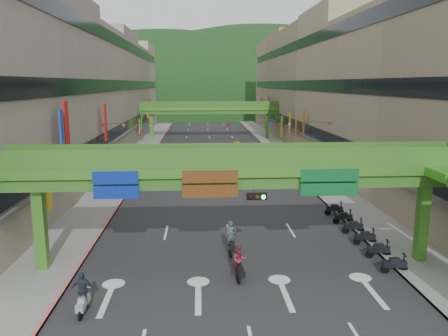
# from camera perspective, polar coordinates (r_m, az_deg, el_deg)

# --- Properties ---
(ground) EXTENTS (320.00, 320.00, 0.00)m
(ground) POSITION_cam_1_polar(r_m,az_deg,el_deg) (20.84, 3.03, -19.25)
(ground) COLOR black
(ground) RESTS_ON ground
(road_slab) EXTENTS (18.00, 140.00, 0.02)m
(road_slab) POSITION_cam_1_polar(r_m,az_deg,el_deg) (68.72, -1.54, 2.24)
(road_slab) COLOR #28282B
(road_slab) RESTS_ON ground
(sidewalk_left) EXTENTS (4.00, 140.00, 0.15)m
(sidewalk_left) POSITION_cam_1_polar(r_m,az_deg,el_deg) (69.25, -10.68, 2.17)
(sidewalk_left) COLOR gray
(sidewalk_left) RESTS_ON ground
(sidewalk_right) EXTENTS (4.00, 140.00, 0.15)m
(sidewalk_right) POSITION_cam_1_polar(r_m,az_deg,el_deg) (69.91, 7.51, 2.35)
(sidewalk_right) COLOR gray
(sidewalk_right) RESTS_ON ground
(curb_left) EXTENTS (0.20, 140.00, 0.18)m
(curb_left) POSITION_cam_1_polar(r_m,az_deg,el_deg) (69.03, -9.12, 2.21)
(curb_left) COLOR #CC5959
(curb_left) RESTS_ON ground
(curb_right) EXTENTS (0.20, 140.00, 0.18)m
(curb_right) POSITION_cam_1_polar(r_m,az_deg,el_deg) (69.58, 5.98, 2.36)
(curb_right) COLOR gray
(curb_right) RESTS_ON ground
(building_row_left) EXTENTS (12.80, 95.00, 19.00)m
(building_row_left) POSITION_cam_1_polar(r_m,az_deg,el_deg) (69.95, -17.51, 9.67)
(building_row_left) COLOR #9E937F
(building_row_left) RESTS_ON ground
(building_row_right) EXTENTS (12.80, 95.00, 19.00)m
(building_row_right) POSITION_cam_1_polar(r_m,az_deg,el_deg) (71.06, 14.09, 9.86)
(building_row_right) COLOR gray
(building_row_right) RESTS_ON ground
(overpass_near) EXTENTS (28.00, 12.27, 7.10)m
(overpass_near) POSITION_cam_1_polar(r_m,az_deg,el_deg) (24.05, 3.96, -1.73)
(overpass_near) COLOR #4C9E2D
(overpass_near) RESTS_ON ground
(overpass_far) EXTENTS (28.00, 2.20, 7.10)m
(overpass_far) POSITION_cam_1_polar(r_m,az_deg,el_deg) (83.06, -1.89, 7.50)
(overpass_far) COLOR #4C9E2D
(overpass_far) RESTS_ON ground
(hill_left) EXTENTS (168.00, 140.00, 112.00)m
(hill_left) POSITION_cam_1_polar(r_m,az_deg,el_deg) (178.66, -7.52, 7.56)
(hill_left) COLOR #1C4419
(hill_left) RESTS_ON ground
(hill_right) EXTENTS (208.00, 176.00, 128.00)m
(hill_right) POSITION_cam_1_polar(r_m,az_deg,el_deg) (200.00, 4.52, 7.98)
(hill_right) COLOR #1C4419
(hill_right) RESTS_ON ground
(bunting_string) EXTENTS (26.00, 0.36, 0.47)m
(bunting_string) POSITION_cam_1_polar(r_m,az_deg,el_deg) (48.14, -0.83, 5.61)
(bunting_string) COLOR black
(bunting_string) RESTS_ON ground
(scooter_rider_near) EXTENTS (0.69, 1.60, 2.13)m
(scooter_rider_near) POSITION_cam_1_polar(r_m,az_deg,el_deg) (27.47, 0.91, -9.19)
(scooter_rider_near) COLOR black
(scooter_rider_near) RESTS_ON ground
(scooter_rider_mid) EXTENTS (0.86, 1.59, 1.93)m
(scooter_rider_mid) POSITION_cam_1_polar(r_m,az_deg,el_deg) (24.11, 2.01, -12.23)
(scooter_rider_mid) COLOR black
(scooter_rider_mid) RESTS_ON ground
(scooter_rider_left) EXTENTS (1.01, 1.60, 2.06)m
(scooter_rider_left) POSITION_cam_1_polar(r_m,az_deg,el_deg) (21.81, -18.02, -15.28)
(scooter_rider_left) COLOR #98979F
(scooter_rider_left) RESTS_ON ground
(scooter_rider_far) EXTENTS (0.82, 1.60, 2.01)m
(scooter_rider_far) POSITION_cam_1_polar(r_m,az_deg,el_deg) (53.12, -4.13, 0.71)
(scooter_rider_far) COLOR maroon
(scooter_rider_far) RESTS_ON ground
(parked_scooter_row) EXTENTS (1.60, 11.55, 1.08)m
(parked_scooter_row) POSITION_cam_1_polar(r_m,az_deg,el_deg) (31.55, 17.22, -7.93)
(parked_scooter_row) COLOR black
(parked_scooter_row) RESTS_ON ground
(car_silver) EXTENTS (1.99, 4.38, 1.39)m
(car_silver) POSITION_cam_1_polar(r_m,az_deg,el_deg) (65.26, -7.61, 2.28)
(car_silver) COLOR #BBBBC2
(car_silver) RESTS_ON ground
(car_yellow) EXTENTS (2.32, 4.58, 1.49)m
(car_yellow) POSITION_cam_1_polar(r_m,az_deg,el_deg) (69.35, 1.66, 2.93)
(car_yellow) COLOR gold
(car_yellow) RESTS_ON ground
(pedestrian_red) EXTENTS (1.05, 0.95, 1.77)m
(pedestrian_red) POSITION_cam_1_polar(r_m,az_deg,el_deg) (47.29, 14.34, -1.06)
(pedestrian_red) COLOR #AC2B31
(pedestrian_red) RESTS_ON ground
(pedestrian_dark) EXTENTS (0.95, 0.46, 1.57)m
(pedestrian_dark) POSITION_cam_1_polar(r_m,az_deg,el_deg) (55.49, 11.19, 0.73)
(pedestrian_dark) COLOR black
(pedestrian_dark) RESTS_ON ground
(pedestrian_blue) EXTENTS (0.86, 0.63, 1.68)m
(pedestrian_blue) POSITION_cam_1_polar(r_m,az_deg,el_deg) (49.73, 10.57, -0.37)
(pedestrian_blue) COLOR #303D4F
(pedestrian_blue) RESTS_ON ground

